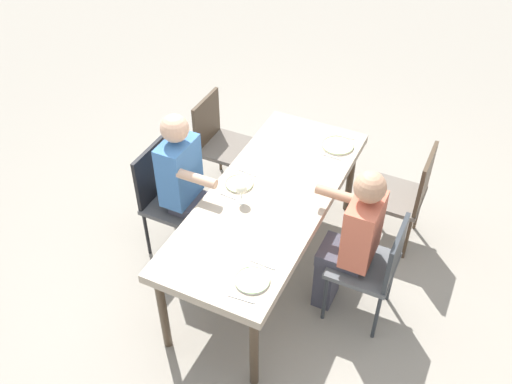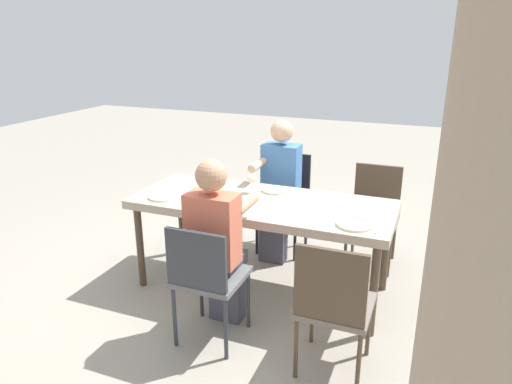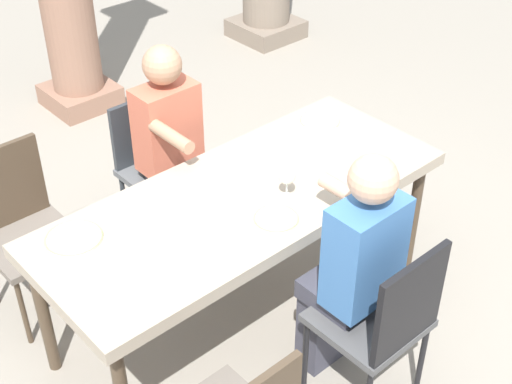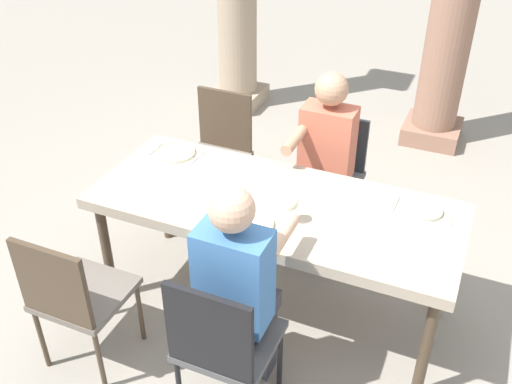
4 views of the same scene
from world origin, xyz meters
name	(u,v)px [view 2 (image 2 of 4)]	position (x,y,z in m)	size (l,w,h in m)	color
ground_plane	(262,287)	(0.00, 0.00, 0.00)	(16.00, 16.00, 0.00)	gray
dining_table	(262,208)	(0.00, 0.00, 0.71)	(2.06, 0.83, 0.77)	tan
chair_west_north	(333,302)	(-0.78, 0.84, 0.52)	(0.44, 0.44, 0.91)	#6A6158
chair_west_south	(374,209)	(-0.78, -0.84, 0.51)	(0.44, 0.44, 0.90)	#6A6158
chair_mid_north	(206,275)	(0.08, 0.83, 0.53)	(0.44, 0.44, 0.88)	#5B5E61
chair_mid_south	(285,195)	(0.08, -0.84, 0.53)	(0.44, 0.44, 0.93)	#4F4F50
diner_woman_green	(278,186)	(0.08, -0.63, 0.70)	(0.35, 0.49, 1.30)	#3F3F4C
diner_man_white	(218,241)	(0.07, 0.65, 0.69)	(0.35, 0.49, 1.28)	#3F3F4C
plate_0	(354,225)	(-0.77, 0.24, 0.78)	(0.25, 0.25, 0.02)	silver
fork_0	(376,228)	(-0.92, 0.24, 0.78)	(0.02, 0.17, 0.01)	silver
spoon_0	(333,222)	(-0.62, 0.24, 0.78)	(0.02, 0.17, 0.01)	silver
plate_1	(274,190)	(-0.01, -0.25, 0.78)	(0.21, 0.21, 0.02)	silver
wine_glass_1	(252,179)	(0.15, -0.15, 0.89)	(0.08, 0.08, 0.16)	white
fork_1	(291,193)	(-0.16, -0.25, 0.78)	(0.02, 0.17, 0.01)	silver
spoon_1	(258,189)	(0.14, -0.25, 0.78)	(0.02, 0.17, 0.01)	silver
plate_2	(162,197)	(0.77, 0.24, 0.78)	(0.22, 0.22, 0.02)	white
fork_2	(179,200)	(0.62, 0.24, 0.78)	(0.02, 0.17, 0.01)	silver
spoon_2	(147,195)	(0.92, 0.24, 0.78)	(0.02, 0.17, 0.01)	silver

